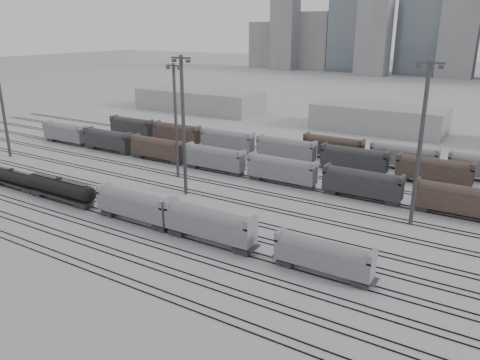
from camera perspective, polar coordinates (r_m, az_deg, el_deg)
The scene contains 17 objects.
ground at distance 77.97m, azimuth -11.11°, elevation -5.84°, with size 900.00×900.00×0.00m, color silver.
tracks at distance 90.46m, azimuth -3.64°, elevation -2.04°, with size 220.00×71.50×0.16m.
tank_car_a at distance 105.64m, azimuth -25.98°, elevation 0.33°, with size 15.61×2.60×3.86m.
tank_car_b at distance 93.72m, azimuth -21.07°, elevation -0.91°, with size 18.16×3.03×4.49m.
hopper_car_a at distance 79.87m, azimuth -12.78°, elevation -2.83°, with size 14.76×2.93×5.28m.
hopper_car_b at distance 70.53m, azimuth -3.76°, elevation -5.20°, with size 15.15×3.01×5.42m.
hopper_car_c at distance 62.82m, azimuth 10.12°, elevation -8.95°, with size 13.33×2.65×4.77m.
light_mast_a at distance 129.60m, azimuth -27.09°, elevation 8.84°, with size 4.41×0.71×27.57m.
light_mast_b at distance 100.03m, azimuth -7.85°, elevation 7.41°, with size 3.88×0.62×24.27m.
light_mast_c at distance 88.88m, azimuth -6.92°, elevation 6.88°, with size 4.24×0.68×26.51m.
light_mast_d at distance 78.82m, azimuth 21.14°, elevation 4.40°, with size 4.27×0.68×26.71m.
bg_string_near at distance 97.48m, azimuth 5.12°, elevation 1.12°, with size 151.00×3.00×5.60m.
bg_string_mid at distance 108.17m, azimuth 13.72°, elevation 2.38°, with size 151.00×3.00×5.60m.
bg_string_far at distance 112.08m, azimuth 23.53°, elevation 1.92°, with size 66.00×3.00×5.60m.
warehouse_left at distance 184.91m, azimuth -5.01°, elevation 9.63°, with size 50.00×18.00×8.00m, color #AFAFB2.
warehouse_mid at distance 154.15m, azimuth 16.56°, elevation 7.24°, with size 40.00×18.00×8.00m, color #AFAFB2.
skyline at distance 333.75m, azimuth 26.36°, elevation 17.00°, with size 316.00×22.40×95.00m.
Camera 1 is at (49.48, -51.49, 31.29)m, focal length 35.00 mm.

